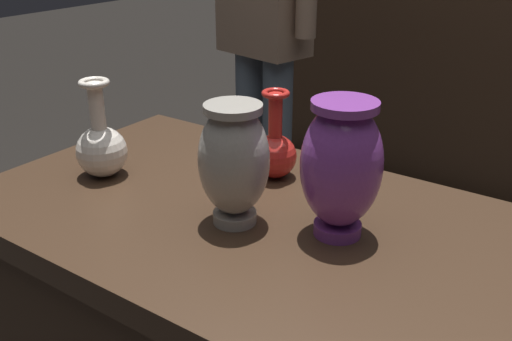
# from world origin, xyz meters

# --- Properties ---
(vase_centerpiece) EXTENTS (0.12, 0.12, 0.22)m
(vase_centerpiece) POSITION_xyz_m (-0.06, -0.05, 0.92)
(vase_centerpiece) COLOR gray
(vase_centerpiece) RESTS_ON display_plinth
(vase_tall_behind) EXTENTS (0.11, 0.11, 0.21)m
(vase_tall_behind) POSITION_xyz_m (-0.41, -0.04, 0.87)
(vase_tall_behind) COLOR silver
(vase_tall_behind) RESTS_ON display_plinth
(vase_left_accent) EXTENTS (0.09, 0.09, 0.19)m
(vase_left_accent) POSITION_xyz_m (-0.11, 0.16, 0.86)
(vase_left_accent) COLOR red
(vase_left_accent) RESTS_ON display_plinth
(vase_right_accent) EXTENTS (0.14, 0.14, 0.24)m
(vase_right_accent) POSITION_xyz_m (0.11, 0.02, 0.93)
(vase_right_accent) COLOR #7A388E
(vase_right_accent) RESTS_ON display_plinth
(visitor_near_left) EXTENTS (0.46, 0.24, 1.71)m
(visitor_near_left) POSITION_xyz_m (-0.68, 0.96, 1.01)
(visitor_near_left) COLOR slate
(visitor_near_left) RESTS_ON ground_plane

